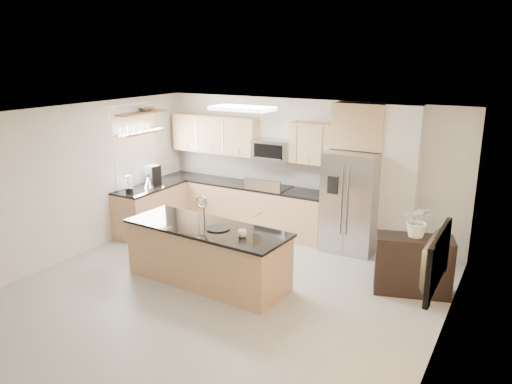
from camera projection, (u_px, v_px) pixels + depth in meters
The scene contains 26 objects.
floor at pixel (210, 301), 7.09m from camera, with size 6.50×6.50×0.00m, color #979690.
ceiling at pixel (205, 118), 6.39m from camera, with size 6.00×6.50×0.02m, color white.
wall_back at pixel (306, 168), 9.47m from camera, with size 6.00×0.02×2.60m, color beige.
wall_left at pixel (57, 187), 8.16m from camera, with size 0.02×6.50×2.60m, color beige.
wall_right at pixel (439, 258), 5.32m from camera, with size 0.02×6.50×2.60m, color beige.
back_counter at pixel (242, 205), 10.00m from camera, with size 3.55×0.66×1.44m.
left_counter at pixel (150, 209), 9.78m from camera, with size 0.66×1.50×0.92m.
range at pixel (269, 210), 9.70m from camera, with size 0.76×0.64×1.14m.
upper_cabinets at pixel (242, 137), 9.80m from camera, with size 3.50×0.33×0.75m.
microwave at pixel (273, 150), 9.49m from camera, with size 0.76×0.40×0.40m.
refrigerator at pixel (352, 202), 8.76m from camera, with size 0.92×0.78×1.78m.
partition_column at pixel (400, 182), 8.48m from camera, with size 0.60×0.30×2.60m, color silver.
window at pixel (135, 148), 9.61m from camera, with size 0.04×1.15×1.65m.
shelf_lower at pixel (143, 132), 9.55m from camera, with size 0.30×1.20×0.04m, color brown.
shelf_upper at pixel (141, 113), 9.45m from camera, with size 0.30×1.20×0.04m, color brown.
ceiling_fixture at pixel (242, 108), 7.93m from camera, with size 1.00×0.50×0.06m, color white.
island at pixel (207, 254), 7.61m from camera, with size 2.64×1.10×1.32m.
credenza at pixel (413, 265), 7.25m from camera, with size 1.08×0.45×0.86m, color black.
cup at pixel (242, 233), 7.06m from camera, with size 0.13×0.13×0.10m, color white.
platter at pixel (218, 228), 7.38m from camera, with size 0.35×0.35×0.02m, color black.
blender at pixel (129, 185), 9.17m from camera, with size 0.14×0.14×0.33m.
kettle at pixel (148, 182), 9.55m from camera, with size 0.20×0.20×0.25m.
coffee_maker at pixel (153, 175), 9.75m from camera, with size 0.23×0.27×0.38m.
bowl at pixel (146, 109), 9.56m from camera, with size 0.37×0.37×0.09m, color #A6A6A8.
flower_vase at pixel (419, 212), 7.06m from camera, with size 0.66×0.57×0.73m, color white.
television at pixel (427, 258), 5.18m from camera, with size 1.08×0.14×0.62m, color black.
Camera 1 is at (3.72, -5.26, 3.40)m, focal length 35.00 mm.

